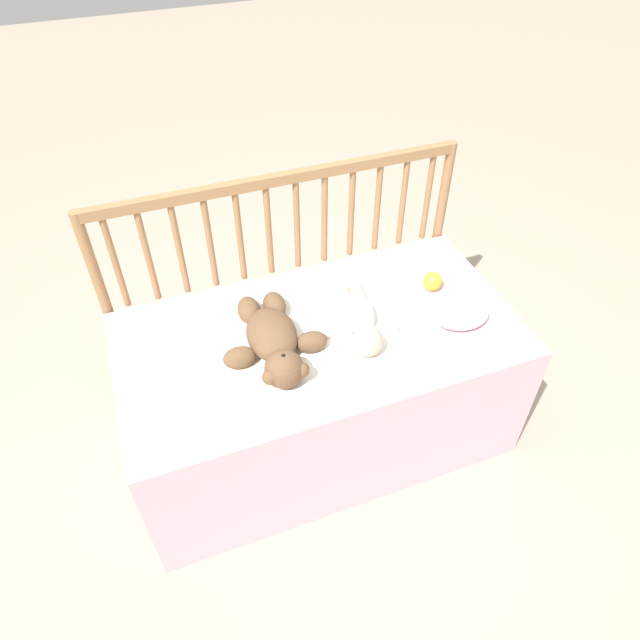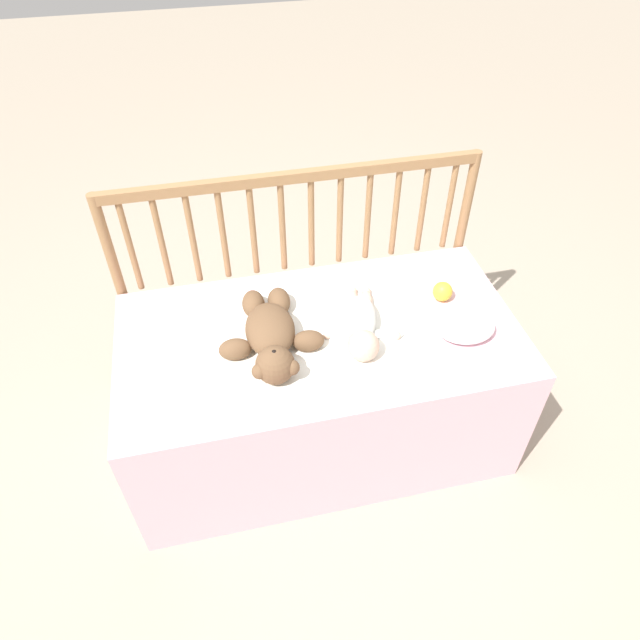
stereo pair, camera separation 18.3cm
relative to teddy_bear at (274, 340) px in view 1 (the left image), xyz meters
The scene contains 8 objects.
ground_plane 0.61m from the teddy_bear, ahead, with size 12.00×12.00×0.00m, color tan.
crib_mattress 0.36m from the teddy_bear, ahead, with size 1.32×0.69×0.54m.
crib_rail 0.43m from the teddy_bear, 67.35° to the left, with size 1.32×0.04×0.93m.
blanket 0.15m from the teddy_bear, ahead, with size 0.79×0.51×0.01m.
teddy_bear is the anchor object (origin of this frame).
baby 0.30m from the teddy_bear, ahead, with size 0.27×0.36×0.10m.
small_pillow 0.63m from the teddy_bear, ahead, with size 0.19×0.15×0.06m.
toy_ball 0.62m from the teddy_bear, ahead, with size 0.07×0.07×0.07m.
Camera 1 is at (-0.47, -1.24, 1.86)m, focal length 32.00 mm.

